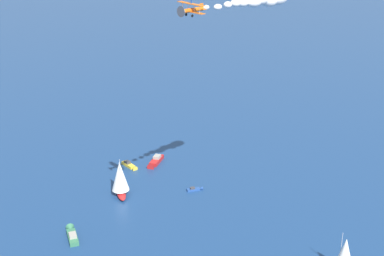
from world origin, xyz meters
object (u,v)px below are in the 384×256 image
at_px(motorboat_trailing, 130,166).
at_px(biplane_lead, 191,10).
at_px(motorboat_far_port, 196,189).
at_px(motorboat_far_stbd, 72,235).
at_px(motorboat_outer_ring_a, 155,162).
at_px(sailboat_mid_cluster, 344,256).
at_px(sailboat_near_centre, 120,178).

bearing_deg(motorboat_trailing, biplane_lead, 104.35).
distance_m(motorboat_far_port, motorboat_far_stbd, 44.69).
height_order(motorboat_outer_ring_a, biplane_lead, biplane_lead).
bearing_deg(motorboat_trailing, sailboat_mid_cluster, 127.82).
bearing_deg(motorboat_trailing, motorboat_far_stbd, 69.76).
height_order(sailboat_near_centre, motorboat_trailing, sailboat_near_centre).
bearing_deg(motorboat_trailing, motorboat_outer_ring_a, -168.90).
relative_size(sailboat_mid_cluster, biplane_lead, 1.71).
distance_m(motorboat_far_stbd, motorboat_trailing, 46.93).
distance_m(motorboat_far_stbd, motorboat_outer_ring_a, 52.49).
relative_size(motorboat_far_stbd, biplane_lead, 1.46).
distance_m(sailboat_mid_cluster, biplane_lead, 70.85).
bearing_deg(sailboat_mid_cluster, motorboat_outer_ring_a, -58.05).
xyz_separation_m(motorboat_far_stbd, biplane_lead, (-31.89, 17.15, 64.17)).
bearing_deg(sailboat_near_centre, motorboat_outer_ring_a, -118.67).
bearing_deg(sailboat_near_centre, motorboat_trailing, -98.12).
height_order(motorboat_far_stbd, motorboat_outer_ring_a, motorboat_outer_ring_a).
height_order(sailboat_near_centre, motorboat_outer_ring_a, sailboat_near_centre).
relative_size(motorboat_trailing, sailboat_mid_cluster, 0.69).
bearing_deg(motorboat_far_stbd, motorboat_outer_ring_a, -119.12).
distance_m(motorboat_far_stbd, biplane_lead, 73.68).
bearing_deg(sailboat_mid_cluster, motorboat_far_port, -56.80).
distance_m(sailboat_mid_cluster, motorboat_outer_ring_a, 82.93).
bearing_deg(sailboat_mid_cluster, biplane_lead, -10.96).
relative_size(motorboat_far_port, sailboat_mid_cluster, 0.49).
xyz_separation_m(motorboat_far_port, motorboat_trailing, (21.71, -20.43, 0.20)).
xyz_separation_m(motorboat_far_port, motorboat_outer_ring_a, (12.40, -22.26, 0.42)).
bearing_deg(motorboat_outer_ring_a, sailboat_mid_cluster, 121.95).
bearing_deg(biplane_lead, motorboat_far_stbd, -28.27).
height_order(motorboat_far_port, motorboat_trailing, motorboat_trailing).
height_order(motorboat_trailing, biplane_lead, biplane_lead).
distance_m(sailboat_near_centre, motorboat_far_port, 25.28).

